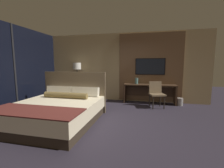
# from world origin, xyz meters

# --- Properties ---
(ground_plane) EXTENTS (16.00, 16.00, 0.00)m
(ground_plane) POSITION_xyz_m (0.00, 0.00, 0.00)
(ground_plane) COLOR #28232D
(wall_back_tv_panel) EXTENTS (7.20, 0.09, 2.80)m
(wall_back_tv_panel) POSITION_xyz_m (0.19, 2.59, 1.40)
(wall_back_tv_panel) COLOR tan
(wall_back_tv_panel) RESTS_ON ground_plane
(wall_left_window) EXTENTS (0.06, 6.00, 2.80)m
(wall_left_window) POSITION_xyz_m (-3.00, 0.40, 1.32)
(wall_left_window) COLOR black
(wall_left_window) RESTS_ON ground_plane
(bed) EXTENTS (2.08, 2.27, 1.28)m
(bed) POSITION_xyz_m (-1.07, -0.25, 0.32)
(bed) COLOR #33281E
(bed) RESTS_ON ground_plane
(desk) EXTENTS (1.98, 0.46, 0.75)m
(desk) POSITION_xyz_m (1.33, 2.34, 0.52)
(desk) COLOR #422D1E
(desk) RESTS_ON ground_plane
(tv) EXTENTS (1.15, 0.04, 0.65)m
(tv) POSITION_xyz_m (1.33, 2.52, 1.44)
(tv) COLOR black
(desk_chair) EXTENTS (0.60, 0.60, 0.92)m
(desk_chair) POSITION_xyz_m (1.55, 1.81, 0.56)
(desk_chair) COLOR brown
(desk_chair) RESTS_ON ground_plane
(armchair_by_window) EXTENTS (0.83, 0.84, 0.76)m
(armchair_by_window) POSITION_xyz_m (-2.05, 1.54, 0.25)
(armchair_by_window) COLOR olive
(armchair_by_window) RESTS_ON ground_plane
(floor_lamp) EXTENTS (0.34, 0.34, 1.59)m
(floor_lamp) POSITION_xyz_m (-1.71, 2.29, 1.33)
(floor_lamp) COLOR #282623
(floor_lamp) RESTS_ON ground_plane
(vase_tall) EXTENTS (0.13, 0.13, 0.23)m
(vase_tall) POSITION_xyz_m (0.82, 2.36, 0.87)
(vase_tall) COLOR #4C706B
(vase_tall) RESTS_ON desk
(waste_bin) EXTENTS (0.22, 0.22, 0.28)m
(waste_bin) POSITION_xyz_m (2.44, 2.23, 0.14)
(waste_bin) COLOR gray
(waste_bin) RESTS_ON ground_plane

